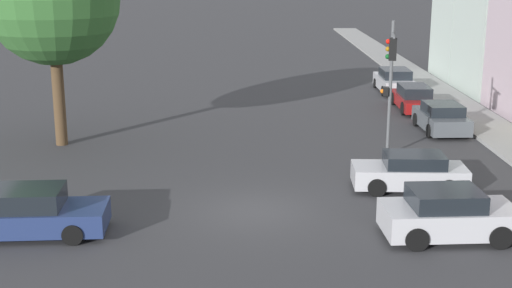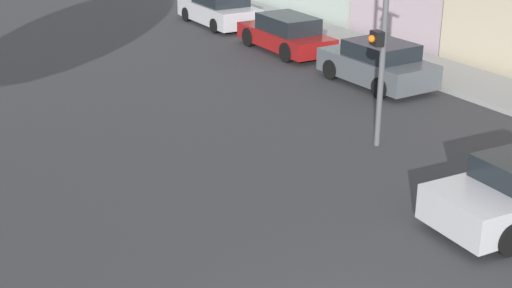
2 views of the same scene
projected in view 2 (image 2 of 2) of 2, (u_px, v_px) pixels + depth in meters
name	position (u px, v px, depth m)	size (l,w,h in m)	color
traffic_signal	(394.00, 2.00, 16.22)	(0.51, 1.95, 5.66)	#515456
parked_car_0	(377.00, 64.00, 22.60)	(2.02, 3.95, 1.41)	#4C5156
parked_car_1	(286.00, 34.00, 26.61)	(1.88, 4.51, 1.38)	maroon
parked_car_2	(219.00, 9.00, 31.06)	(2.07, 4.56, 1.47)	#B7B7BC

